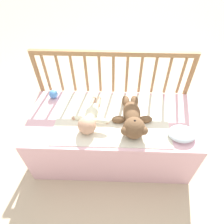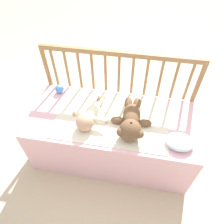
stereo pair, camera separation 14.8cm
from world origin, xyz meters
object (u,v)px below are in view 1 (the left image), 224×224
(teddy_bear, at_px, (133,119))
(toy_ball, at_px, (53,94))
(baby, at_px, (90,118))
(small_pillow, at_px, (182,134))

(teddy_bear, bearing_deg, toy_ball, 156.61)
(teddy_bear, bearing_deg, baby, 177.63)
(teddy_bear, distance_m, toy_ball, 0.70)
(teddy_bear, relative_size, small_pillow, 2.34)
(teddy_bear, height_order, small_pillow, teddy_bear)
(baby, relative_size, small_pillow, 2.16)
(toy_ball, height_order, small_pillow, toy_ball)
(baby, height_order, small_pillow, baby)
(toy_ball, bearing_deg, small_pillow, -20.89)
(teddy_bear, distance_m, small_pillow, 0.35)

